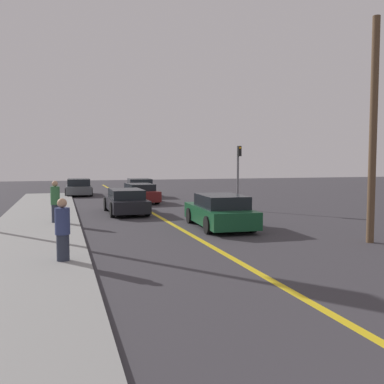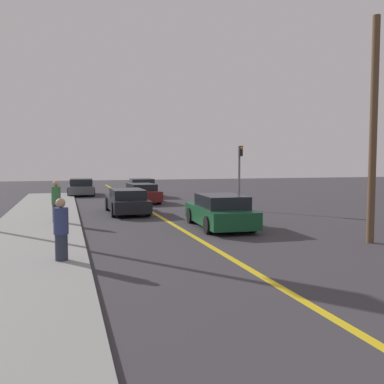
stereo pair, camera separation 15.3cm
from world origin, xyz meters
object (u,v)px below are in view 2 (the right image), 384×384
Objects in this scene: pedestrian_mid_group at (56,201)px; traffic_light at (240,170)px; pedestrian_near_curb at (61,230)px; car_parked_left_lot at (141,188)px; car_ahead_center at (127,201)px; car_far_distant at (141,193)px; car_oncoming_far at (81,187)px; car_near_right_lane at (220,212)px; utility_pole at (373,131)px.

traffic_light is at bearing 16.29° from pedestrian_mid_group.
traffic_light is (9.10, 10.01, 1.26)m from pedestrian_near_curb.
car_parked_left_lot is at bearing 74.80° from pedestrian_near_curb.
car_ahead_center reaches higher than car_far_distant.
car_parked_left_lot is 5.00m from car_oncoming_far.
car_far_distant is 16.58m from pedestrian_near_curb.
pedestrian_mid_group is (-3.35, -3.06, 0.35)m from car_ahead_center.
traffic_light reaches higher than car_far_distant.
car_ahead_center is at bearing 42.36° from pedestrian_mid_group.
car_oncoming_far is at bearing 84.46° from pedestrian_mid_group.
car_parked_left_lot is 0.95× the size of car_oncoming_far.
traffic_light reaches higher than car_oncoming_far.
car_far_distant is 4.63m from car_parked_left_lot.
car_far_distant is 7.92m from car_oncoming_far.
car_far_distant is 1.32× the size of traffic_light.
car_parked_left_lot is 14.40m from pedestrian_mid_group.
car_near_right_lane is 6.82m from pedestrian_mid_group.
car_oncoming_far is (-4.73, 18.42, -0.02)m from car_near_right_lane.
pedestrian_mid_group is 9.83m from traffic_light.
car_parked_left_lot reaches higher than car_near_right_lane.
car_parked_left_lot is at bearing 76.10° from car_ahead_center.
car_far_distant is (1.66, 5.56, -0.02)m from car_ahead_center.
traffic_light is at bearing 63.31° from car_near_right_lane.
traffic_light is 9.93m from utility_pole.
traffic_light is at bearing -56.74° from car_far_distant.
utility_pole reaches higher than pedestrian_near_curb.
pedestrian_mid_group is at bearing -110.81° from car_parked_left_lot.
car_near_right_lane is 7.54m from pedestrian_near_curb.
car_parked_left_lot is (0.81, 4.55, 0.05)m from car_far_distant.
car_ahead_center is at bearing 119.88° from car_near_right_lane.
car_parked_left_lot is at bearing 108.78° from traffic_light.
car_near_right_lane is at bearing -23.32° from pedestrian_mid_group.
car_oncoming_far is at bearing 107.51° from car_near_right_lane.
car_far_distant is 16.68m from utility_pole.
traffic_light is (6.02, -0.32, 1.54)m from car_ahead_center.
pedestrian_near_curb is at bearing -178.86° from utility_pole.
car_near_right_lane is 1.02× the size of car_oncoming_far.
car_oncoming_far is 15.25m from traffic_light.
traffic_light is at bearing -3.22° from car_ahead_center.
car_oncoming_far is at bearing 109.96° from utility_pole.
car_near_right_lane is 2.66× the size of pedestrian_mid_group.
utility_pole is (8.28, -22.80, 2.96)m from car_oncoming_far.
pedestrian_near_curb is at bearing -91.46° from car_oncoming_far.
car_parked_left_lot is (-0.43, 15.86, 0.01)m from car_near_right_lane.
car_near_right_lane is 15.87m from car_parked_left_lot.
pedestrian_near_curb reaches higher than car_parked_left_lot.
car_near_right_lane is at bearing -63.39° from car_ahead_center.
traffic_light is at bearing -57.20° from car_oncoming_far.
utility_pole is (4.79, -15.69, 2.99)m from car_far_distant.
pedestrian_mid_group is 12.38m from utility_pole.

